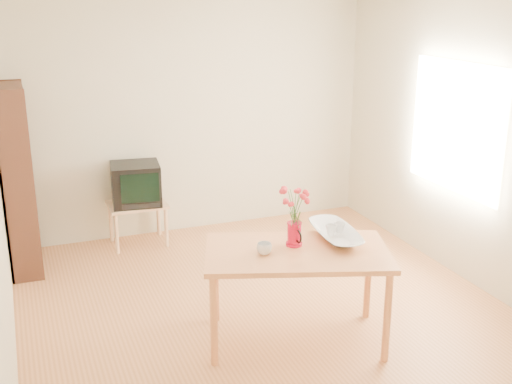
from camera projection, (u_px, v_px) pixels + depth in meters
name	position (u px, v px, depth m)	size (l,w,h in m)	color
room	(273.00, 166.00, 5.01)	(4.50, 4.50, 4.50)	#B57040
table	(297.00, 261.00, 4.83)	(1.55, 1.19, 0.75)	#CD7A46
tv_stand	(137.00, 210.00, 6.78)	(0.60, 0.45, 0.46)	#E4B281
bookshelf	(18.00, 186.00, 6.05)	(0.28, 0.70, 1.80)	#341A11
pitcher	(294.00, 235.00, 4.88)	(0.13, 0.20, 0.19)	red
flowers	(295.00, 205.00, 4.80)	(0.21, 0.21, 0.30)	#ED3746
mug	(264.00, 249.00, 4.72)	(0.11, 0.11, 0.09)	white
bowl	(336.00, 212.00, 4.98)	(0.45, 0.45, 0.42)	white
teacup_a	(331.00, 218.00, 4.98)	(0.07, 0.07, 0.07)	white
teacup_b	(340.00, 216.00, 5.03)	(0.07, 0.07, 0.07)	white
television	(135.00, 183.00, 6.71)	(0.54, 0.51, 0.43)	black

